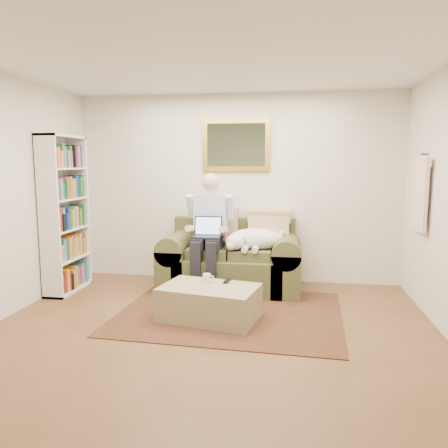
% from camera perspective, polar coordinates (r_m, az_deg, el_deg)
% --- Properties ---
extents(room_shell, '(4.51, 5.00, 2.61)m').
position_cam_1_polar(room_shell, '(4.01, -2.31, 2.92)').
color(room_shell, brown).
rests_on(room_shell, ground).
extents(rug, '(2.50, 2.04, 0.01)m').
position_cam_1_polar(rug, '(4.95, 0.81, -11.48)').
color(rug, '#322314').
rests_on(rug, room_shell).
extents(sofa, '(1.81, 0.92, 1.09)m').
position_cam_1_polar(sofa, '(5.78, 0.93, -5.44)').
color(sofa, '#4A4927').
rests_on(sofa, room_shell).
extents(seated_man, '(0.60, 0.85, 1.52)m').
position_cam_1_polar(seated_man, '(5.58, -2.06, -1.24)').
color(seated_man, '#8CA6D8').
rests_on(seated_man, sofa).
extents(laptop, '(0.35, 0.28, 0.25)m').
position_cam_1_polar(laptop, '(5.50, -2.20, -0.97)').
color(laptop, black).
rests_on(laptop, seated_man).
extents(sleeping_dog, '(0.75, 0.47, 0.28)m').
position_cam_1_polar(sleeping_dog, '(5.58, 4.11, -1.97)').
color(sleeping_dog, white).
rests_on(sleeping_dog, sofa).
extents(ottoman, '(1.10, 0.82, 0.36)m').
position_cam_1_polar(ottoman, '(4.70, -1.93, -10.26)').
color(ottoman, tan).
rests_on(ottoman, room_shell).
extents(coffee_mug, '(0.08, 0.08, 0.10)m').
position_cam_1_polar(coffee_mug, '(4.77, -2.27, -7.10)').
color(coffee_mug, white).
rests_on(coffee_mug, ottoman).
extents(tv_remote, '(0.07, 0.15, 0.02)m').
position_cam_1_polar(tv_remote, '(4.81, 0.40, -7.47)').
color(tv_remote, black).
rests_on(tv_remote, ottoman).
extents(bookshelf, '(0.28, 0.80, 2.00)m').
position_cam_1_polar(bookshelf, '(5.95, -20.08, 1.18)').
color(bookshelf, white).
rests_on(bookshelf, room_shell).
extents(wall_mirror, '(0.94, 0.04, 0.72)m').
position_cam_1_polar(wall_mirror, '(6.09, 1.59, 10.29)').
color(wall_mirror, gold).
rests_on(wall_mirror, room_shell).
extents(hanging_shirt, '(0.06, 0.52, 0.90)m').
position_cam_1_polar(hanging_shirt, '(5.36, 24.27, 4.03)').
color(hanging_shirt, '#FDDED1').
rests_on(hanging_shirt, room_shell).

